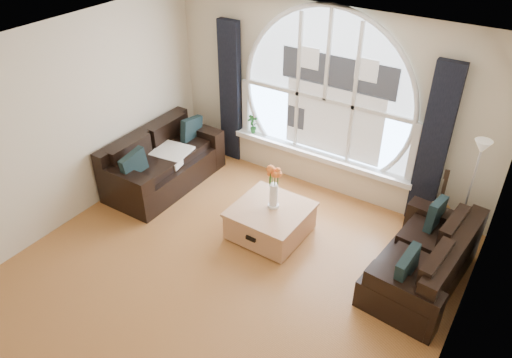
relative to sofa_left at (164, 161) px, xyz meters
name	(u,v)px	position (x,y,z in m)	size (l,w,h in m)	color
ground	(215,288)	(1.99, -1.39, -0.40)	(5.00, 5.50, 0.01)	brown
ceiling	(201,70)	(1.99, -1.39, 2.30)	(5.00, 5.50, 0.01)	silver
wall_back	(326,102)	(1.99, 1.36, 0.95)	(5.00, 0.01, 2.70)	beige
wall_left	(52,133)	(-0.51, -1.39, 0.95)	(0.01, 5.50, 2.70)	beige
wall_right	(457,293)	(4.49, -1.39, 0.95)	(0.01, 5.50, 2.70)	beige
attic_slope	(446,178)	(4.19, -1.39, 1.95)	(0.92, 5.50, 0.72)	silver
arched_window	(327,84)	(1.99, 1.33, 1.23)	(2.60, 0.06, 2.15)	silver
window_sill	(319,155)	(1.99, 1.26, 0.11)	(2.90, 0.22, 0.08)	white
window_frame	(326,85)	(1.99, 1.30, 1.23)	(2.76, 0.08, 2.15)	white
neighbor_house	(335,95)	(2.14, 1.32, 1.10)	(1.70, 0.02, 1.50)	silver
curtain_left	(230,93)	(0.39, 1.24, 0.75)	(0.35, 0.12, 2.30)	black
curtain_right	(434,147)	(3.59, 1.24, 0.75)	(0.35, 0.12, 2.30)	black
sofa_left	(164,161)	(0.00, 0.00, 0.00)	(0.93, 1.86, 0.83)	black
sofa_right	(423,255)	(3.96, 0.04, 0.00)	(0.84, 1.67, 0.74)	black
coffee_chest	(271,220)	(2.01, -0.17, -0.17)	(0.95, 0.95, 0.46)	tan
throw_blanket	(171,155)	(0.08, 0.08, 0.10)	(0.55, 0.55, 0.10)	silver
vase_flowers	(274,182)	(2.02, -0.11, 0.41)	(0.24, 0.24, 0.70)	white
floor_lamp	(467,198)	(4.17, 0.87, 0.40)	(0.24, 0.24, 1.60)	#B2B2B2
guitar	(441,201)	(3.87, 1.05, 0.13)	(0.36, 0.24, 1.06)	olive
potted_plant	(253,124)	(0.80, 1.26, 0.31)	(0.17, 0.12, 0.33)	#1E6023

